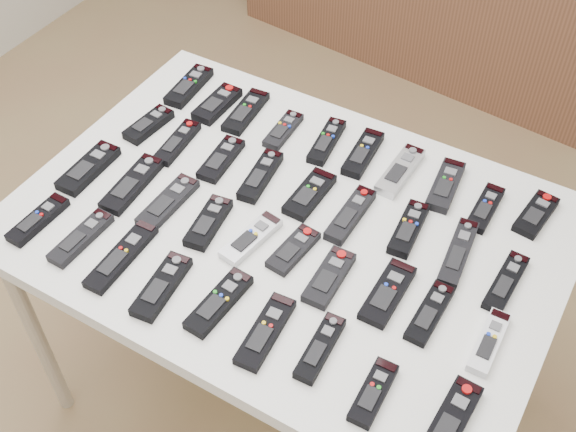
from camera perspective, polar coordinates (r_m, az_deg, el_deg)
The scene contains 40 objects.
ground at distance 2.37m, azimuth -1.14°, elevation -11.20°, with size 4.00×4.00×0.00m, color #8E6748.
table at distance 1.72m, azimuth -0.00°, elevation -1.77°, with size 1.25×0.88×0.78m.
remote_0 at distance 2.06m, azimuth -7.83°, elevation 10.13°, with size 0.06×0.18×0.02m, color black.
remote_1 at distance 1.99m, azimuth -5.62°, elevation 8.80°, with size 0.06×0.16×0.02m, color black.
remote_2 at distance 1.96m, azimuth -3.35°, elevation 8.24°, with size 0.06×0.18×0.02m, color black.
remote_3 at distance 1.90m, azimuth -0.37°, elevation 6.80°, with size 0.05×0.15×0.02m, color black.
remote_4 at distance 1.87m, azimuth 3.07°, elevation 5.92°, with size 0.05×0.17×0.02m, color black.
remote_5 at distance 1.84m, azimuth 5.94°, elevation 4.95°, with size 0.05×0.17×0.02m, color black.
remote_6 at distance 1.80m, azimuth 8.84°, elevation 3.54°, with size 0.05×0.18×0.02m, color #B7B7BC.
remote_7 at distance 1.79m, azimuth 12.34°, elevation 2.38°, with size 0.06×0.17×0.02m, color black.
remote_8 at distance 1.76m, azimuth 15.32°, elevation 0.60°, with size 0.05×0.15×0.02m, color black.
remote_9 at distance 1.78m, azimuth 19.00°, elevation 0.12°, with size 0.06×0.15×0.02m, color black.
remote_10 at distance 1.95m, azimuth -10.96°, elevation 7.10°, with size 0.05×0.15×0.02m, color black.
remote_11 at distance 1.88m, azimuth -8.73°, elevation 5.78°, with size 0.05×0.17×0.02m, color black.
remote_12 at distance 1.82m, azimuth -5.31°, elevation 4.50°, with size 0.05×0.16×0.02m, color black.
remote_13 at distance 1.77m, azimuth -2.19°, elevation 3.19°, with size 0.05×0.17×0.02m, color black.
remote_14 at distance 1.72m, azimuth 1.72°, elevation 1.74°, with size 0.06×0.16×0.02m, color black.
remote_15 at distance 1.68m, azimuth 4.95°, elevation 0.10°, with size 0.05×0.18×0.02m, color black.
remote_16 at distance 1.67m, azimuth 9.50°, elevation -0.99°, with size 0.05×0.16×0.02m, color black.
remote_17 at distance 1.65m, azimuth 13.30°, elevation -2.83°, with size 0.05×0.20×0.02m, color black.
remote_18 at distance 1.62m, azimuth 16.83°, elevation -5.03°, with size 0.04×0.17×0.02m, color black.
remote_19 at distance 1.85m, azimuth -15.48°, elevation 3.68°, with size 0.06×0.18×0.02m, color black.
remote_20 at distance 1.79m, azimuth -12.20°, elevation 2.50°, with size 0.06×0.20×0.02m, color black.
remote_21 at distance 1.73m, azimuth -9.46°, elevation 1.08°, with size 0.06×0.18×0.02m, color black.
remote_22 at distance 1.67m, azimuth -6.30°, elevation -0.51°, with size 0.05×0.16×0.02m, color black.
remote_23 at distance 1.63m, azimuth -2.93°, elevation -1.77°, with size 0.05×0.16×0.02m, color #B7B7BC.
remote_24 at distance 1.61m, azimuth 0.43°, elevation -2.68°, with size 0.05×0.14×0.02m, color black.
remote_25 at distance 1.56m, azimuth 3.27°, elevation -4.85°, with size 0.06×0.16×0.02m, color black.
remote_26 at distance 1.55m, azimuth 7.88°, elevation -6.04°, with size 0.06×0.17×0.02m, color black.
remote_27 at distance 1.53m, azimuth 11.14°, elevation -7.53°, with size 0.05×0.16×0.02m, color black.
remote_28 at distance 1.52m, azimuth 15.59°, elevation -9.57°, with size 0.04×0.16×0.02m, color silver.
remote_29 at distance 1.76m, azimuth -19.14°, elevation -0.27°, with size 0.05×0.16×0.02m, color black.
remote_30 at distance 1.70m, azimuth -16.03°, elevation -1.66°, with size 0.05×0.17×0.02m, color black.
remote_31 at distance 1.64m, azimuth -13.02°, elevation -3.11°, with size 0.05×0.21×0.02m, color black.
remote_32 at distance 1.57m, azimuth -9.96°, elevation -5.49°, with size 0.06×0.17×0.02m, color black.
remote_33 at distance 1.52m, azimuth -5.48°, elevation -6.80°, with size 0.05×0.18×0.02m, color black.
remote_34 at distance 1.48m, azimuth -1.79°, elevation -9.11°, with size 0.05×0.18×0.02m, color black.
remote_35 at distance 1.46m, azimuth 2.54°, elevation -10.37°, with size 0.04×0.16×0.02m, color black.
remote_36 at distance 1.41m, azimuth 6.76°, elevation -13.68°, with size 0.05×0.14×0.02m, color black.
remote_37 at distance 1.41m, azimuth 12.68°, elevation -15.61°, with size 0.05×0.19×0.02m, color black.
Camera 1 is at (0.67, -1.05, 2.02)m, focal length 45.00 mm.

